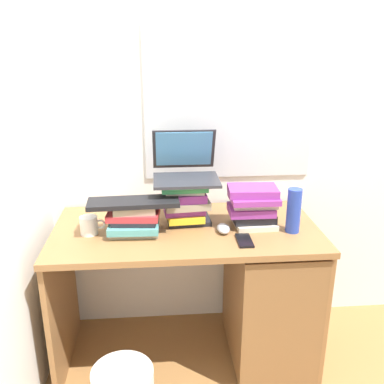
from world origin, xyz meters
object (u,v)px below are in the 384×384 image
book_stack_tall (186,202)px  laptop (185,167)px  computer_mouse (223,228)px  desk (249,288)px  mug (89,225)px  keyboard (133,202)px  water_bottle (294,211)px  book_stack_keyboard_riser (134,220)px  book_stack_side (253,206)px  cell_phone (244,241)px

book_stack_tall → laptop: (0.00, 0.07, 0.16)m
laptop → computer_mouse: 0.36m
desk → computer_mouse: 0.39m
desk → mug: 0.87m
desk → book_stack_tall: book_stack_tall is taller
book_stack_tall → keyboard: bearing=-157.7°
mug → water_bottle: water_bottle is taller
book_stack_keyboard_riser → computer_mouse: (0.42, -0.02, -0.05)m
desk → book_stack_tall: (-0.32, 0.08, 0.45)m
book_stack_tall → keyboard: book_stack_tall is taller
keyboard → computer_mouse: (0.42, -0.02, -0.14)m
laptop → water_bottle: 0.56m
computer_mouse → mug: 0.63m
book_stack_side → computer_mouse: size_ratio=2.33×
book_stack_keyboard_riser → laptop: 0.37m
keyboard → computer_mouse: keyboard is taller
laptop → water_bottle: (0.50, -0.22, -0.16)m
laptop → computer_mouse: laptop is taller
book_stack_tall → laptop: laptop is taller
book_stack_keyboard_riser → book_stack_side: (0.57, 0.04, 0.04)m
water_bottle → mug: bearing=176.7°
mug → keyboard: bearing=-2.7°
mug → book_stack_tall: bearing=11.3°
keyboard → water_bottle: water_bottle is taller
book_stack_keyboard_riser → laptop: bearing=33.9°
desk → computer_mouse: bearing=-164.1°
water_bottle → book_stack_keyboard_riser: bearing=176.5°
book_stack_tall → mug: book_stack_tall is taller
keyboard → mug: (-0.21, 0.01, -0.11)m
laptop → mug: laptop is taller
book_stack_side → water_bottle: bearing=-26.4°
laptop → cell_phone: size_ratio=2.44×
laptop → book_stack_side: bearing=-22.0°
book_stack_tall → laptop: bearing=87.1°
computer_mouse → laptop: bearing=130.7°
book_stack_side → computer_mouse: book_stack_side is taller
desk → book_stack_tall: size_ratio=5.23×
book_stack_tall → keyboard: size_ratio=0.59×
book_stack_side → desk: bearing=-100.5°
book_stack_keyboard_riser → water_bottle: 0.75m
book_stack_tall → book_stack_side: (0.32, -0.06, -0.01)m
desk → book_stack_tall: bearing=165.5°
mug → laptop: bearing=19.2°
desk → cell_phone: size_ratio=9.46×
book_stack_tall → computer_mouse: book_stack_tall is taller
book_stack_side → laptop: size_ratio=0.73×
laptop → keyboard: (-0.25, -0.17, -0.12)m
computer_mouse → water_bottle: 0.34m
book_stack_tall → book_stack_side: 0.33m
cell_phone → book_stack_keyboard_riser: bearing=165.7°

